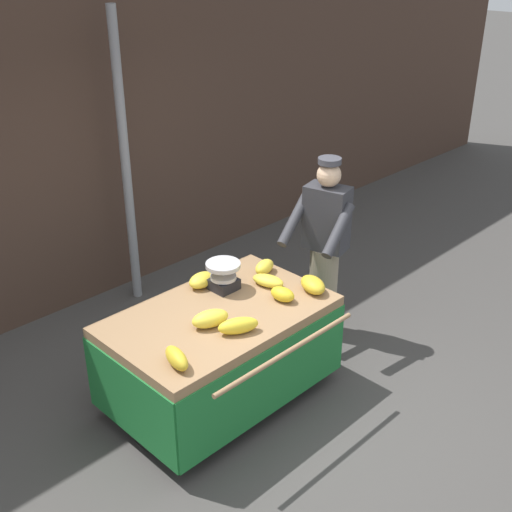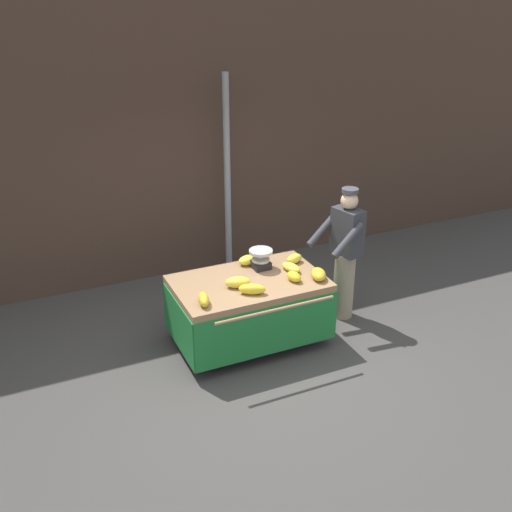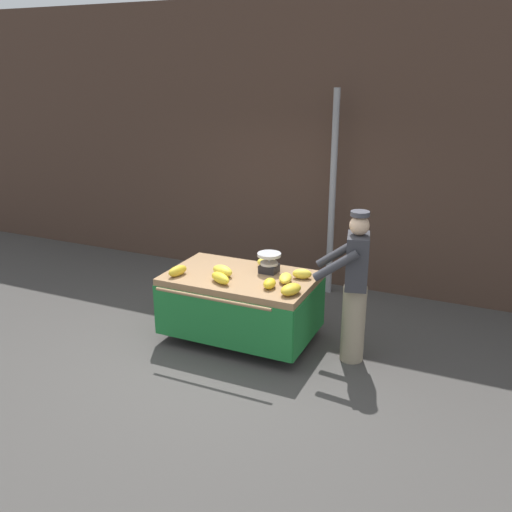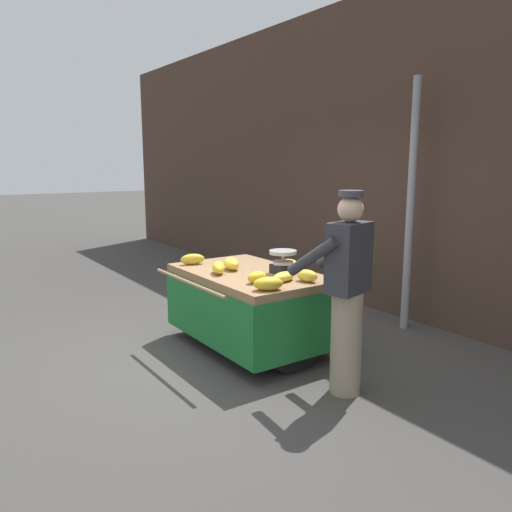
% 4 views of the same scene
% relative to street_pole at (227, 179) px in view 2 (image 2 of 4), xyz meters
% --- Properties ---
extents(ground_plane, '(60.00, 60.00, 0.00)m').
position_rel_street_pole_xyz_m(ground_plane, '(-0.52, -2.38, -1.43)').
color(ground_plane, '#423F3D').
extents(back_wall, '(16.00, 0.24, 4.05)m').
position_rel_street_pole_xyz_m(back_wall, '(-0.52, 0.42, 0.59)').
color(back_wall, '#473328').
rests_on(back_wall, ground).
extents(street_pole, '(0.09, 0.09, 2.87)m').
position_rel_street_pole_xyz_m(street_pole, '(0.00, 0.00, 0.00)').
color(street_pole, gray).
rests_on(street_pole, ground).
extents(banana_cart, '(1.74, 1.27, 0.82)m').
position_rel_street_pole_xyz_m(banana_cart, '(-0.51, -1.87, -0.83)').
color(banana_cart, '#93704C').
rests_on(banana_cart, ground).
extents(weighing_scale, '(0.28, 0.28, 0.24)m').
position_rel_street_pole_xyz_m(weighing_scale, '(-0.25, -1.64, -0.49)').
color(weighing_scale, black).
rests_on(weighing_scale, banana_cart).
extents(banana_bunch_0, '(0.17, 0.29, 0.12)m').
position_rel_street_pole_xyz_m(banana_bunch_0, '(-1.17, -2.19, -0.55)').
color(banana_bunch_0, gold).
rests_on(banana_bunch_0, banana_cart).
extents(banana_bunch_1, '(0.25, 0.31, 0.12)m').
position_rel_street_pole_xyz_m(banana_bunch_1, '(0.23, -2.17, -0.55)').
color(banana_bunch_1, gold).
rests_on(banana_bunch_1, banana_cart).
extents(banana_bunch_2, '(0.24, 0.18, 0.12)m').
position_rel_street_pole_xyz_m(banana_bunch_2, '(0.18, -1.68, -0.55)').
color(banana_bunch_2, yellow).
rests_on(banana_bunch_2, banana_cart).
extents(banana_bunch_3, '(0.31, 0.23, 0.13)m').
position_rel_street_pole_xyz_m(banana_bunch_3, '(-0.69, -1.98, -0.55)').
color(banana_bunch_3, yellow).
rests_on(banana_bunch_3, banana_cart).
extents(banana_bunch_4, '(0.21, 0.30, 0.09)m').
position_rel_street_pole_xyz_m(banana_bunch_4, '(0.04, -1.85, -0.56)').
color(banana_bunch_4, yellow).
rests_on(banana_bunch_4, banana_cart).
extents(banana_bunch_5, '(0.26, 0.19, 0.11)m').
position_rel_street_pole_xyz_m(banana_bunch_5, '(-0.34, -1.48, -0.55)').
color(banana_bunch_5, yellow).
rests_on(banana_bunch_5, banana_cart).
extents(banana_bunch_6, '(0.15, 0.22, 0.11)m').
position_rel_street_pole_xyz_m(banana_bunch_6, '(-0.05, -2.10, -0.55)').
color(banana_bunch_6, gold).
rests_on(banana_bunch_6, banana_cart).
extents(banana_bunch_7, '(0.32, 0.25, 0.12)m').
position_rel_street_pole_xyz_m(banana_bunch_7, '(-0.61, -2.19, -0.55)').
color(banana_bunch_7, yellow).
rests_on(banana_bunch_7, banana_cart).
extents(vendor_person, '(0.66, 0.61, 1.71)m').
position_rel_street_pole_xyz_m(vendor_person, '(0.82, -1.80, -0.56)').
color(vendor_person, gray).
rests_on(vendor_person, ground).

